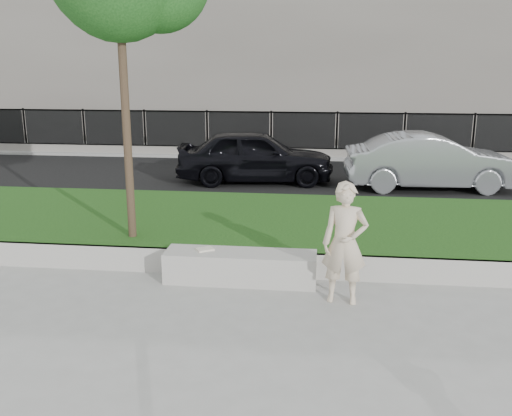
# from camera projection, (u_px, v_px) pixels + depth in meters

# --- Properties ---
(ground) EXTENTS (90.00, 90.00, 0.00)m
(ground) POSITION_uv_depth(u_px,v_px,m) (233.00, 303.00, 7.86)
(ground) COLOR gray
(ground) RESTS_ON ground
(grass_bank) EXTENTS (34.00, 4.00, 0.40)m
(grass_bank) POSITION_uv_depth(u_px,v_px,m) (258.00, 228.00, 10.70)
(grass_bank) COLOR black
(grass_bank) RESTS_ON ground
(grass_kerb) EXTENTS (34.00, 0.08, 0.40)m
(grass_kerb) POSITION_uv_depth(u_px,v_px,m) (244.00, 264.00, 8.81)
(grass_kerb) COLOR #ADAAA2
(grass_kerb) RESTS_ON ground
(street) EXTENTS (34.00, 7.00, 0.04)m
(street) POSITION_uv_depth(u_px,v_px,m) (281.00, 179.00, 16.03)
(street) COLOR black
(street) RESTS_ON ground
(far_pavement) EXTENTS (34.00, 3.00, 0.12)m
(far_pavement) POSITION_uv_depth(u_px,v_px,m) (290.00, 153.00, 20.34)
(far_pavement) COLOR gray
(far_pavement) RESTS_ON ground
(iron_fence) EXTENTS (32.00, 0.30, 1.50)m
(iron_fence) POSITION_uv_depth(u_px,v_px,m) (289.00, 143.00, 19.26)
(iron_fence) COLOR slate
(iron_fence) RESTS_ON far_pavement
(building_facade) EXTENTS (34.00, 10.00, 10.00)m
(building_facade) POSITION_uv_depth(u_px,v_px,m) (301.00, 21.00, 25.83)
(building_facade) COLOR #68625B
(building_facade) RESTS_ON ground
(stone_bench) EXTENTS (2.28, 0.57, 0.47)m
(stone_bench) POSITION_uv_depth(u_px,v_px,m) (240.00, 267.00, 8.58)
(stone_bench) COLOR #ADAAA2
(stone_bench) RESTS_ON ground
(man) EXTENTS (0.66, 0.47, 1.69)m
(man) POSITION_uv_depth(u_px,v_px,m) (345.00, 243.00, 7.72)
(man) COLOR beige
(man) RESTS_ON ground
(book) EXTENTS (0.30, 0.29, 0.03)m
(book) POSITION_uv_depth(u_px,v_px,m) (205.00, 249.00, 8.61)
(book) COLOR silver
(book) RESTS_ON stone_bench
(car_dark) EXTENTS (4.34, 2.11, 1.43)m
(car_dark) POSITION_uv_depth(u_px,v_px,m) (255.00, 156.00, 15.35)
(car_dark) COLOR black
(car_dark) RESTS_ON street
(car_silver) EXTENTS (4.38, 1.76, 1.42)m
(car_silver) POSITION_uv_depth(u_px,v_px,m) (431.00, 162.00, 14.52)
(car_silver) COLOR #989CA1
(car_silver) RESTS_ON street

